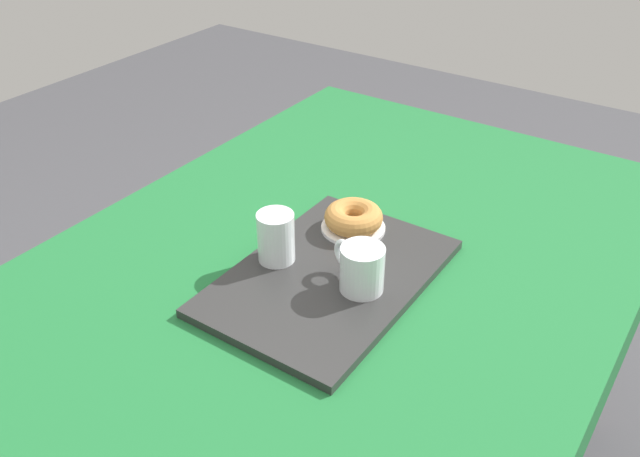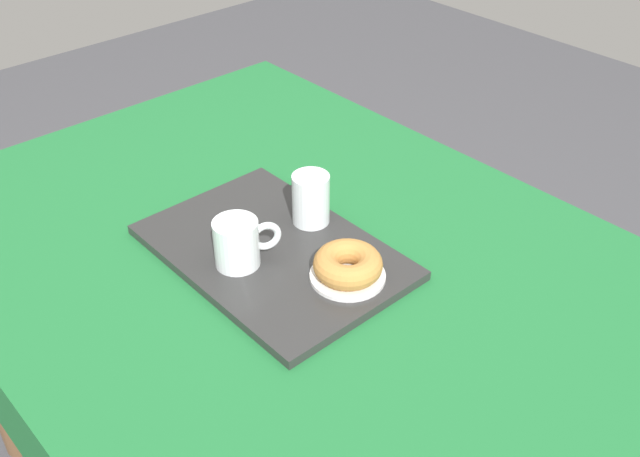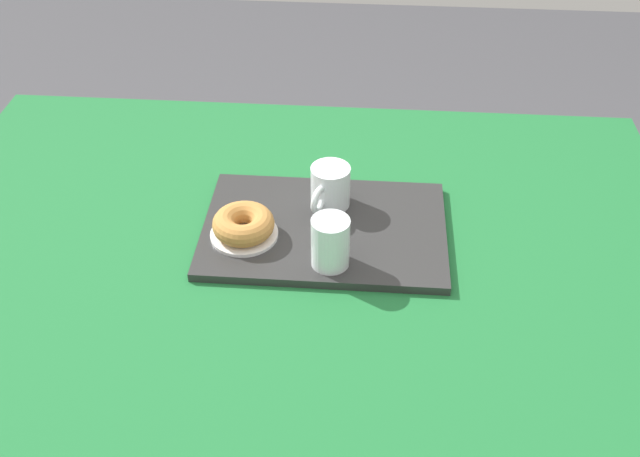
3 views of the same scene
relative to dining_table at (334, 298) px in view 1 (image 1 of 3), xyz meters
The scene contains 6 objects.
dining_table is the anchor object (origin of this frame).
serving_tray 0.11m from the dining_table, 155.22° to the right, with size 0.45×0.31×0.02m, color #2D2D2D.
tea_mug_left 0.18m from the dining_table, 122.86° to the right, with size 0.08×0.11×0.08m.
water_glass_near 0.18m from the dining_table, 132.76° to the left, with size 0.07×0.07×0.09m.
donut_plate_left 0.14m from the dining_table, ahead, with size 0.12×0.12×0.01m, color white.
sugar_donut_left 0.16m from the dining_table, ahead, with size 0.11×0.11×0.04m, color #BC7F3D.
Camera 1 is at (-0.85, -0.55, 1.48)m, focal length 37.69 mm.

